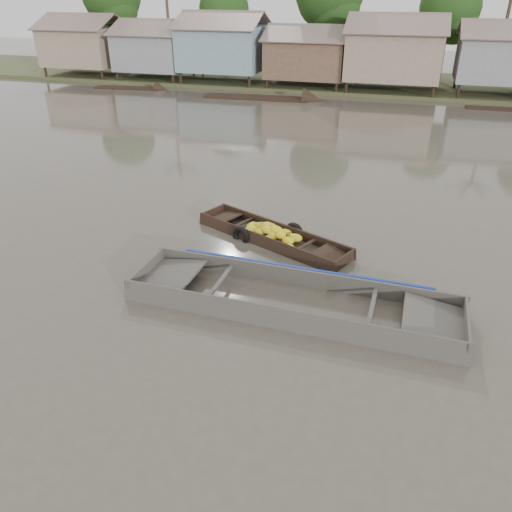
# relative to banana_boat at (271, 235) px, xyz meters

# --- Properties ---
(ground) EXTENTS (120.00, 120.00, 0.00)m
(ground) POSITION_rel_banana_boat_xyz_m (-0.41, -3.34, -0.14)
(ground) COLOR #514A3E
(ground) RESTS_ON ground
(riverbank) EXTENTS (120.00, 12.47, 10.22)m
(riverbank) POSITION_rel_banana_boat_xyz_m (2.62, 28.52, 2.93)
(riverbank) COLOR #384723
(riverbank) RESTS_ON ground
(banana_boat) EXTENTS (5.30, 3.27, 0.72)m
(banana_boat) POSITION_rel_banana_boat_xyz_m (0.00, 0.00, 0.00)
(banana_boat) COLOR black
(banana_boat) RESTS_ON ground
(viewer_boat) EXTENTS (8.19, 2.34, 0.65)m
(viewer_boat) POSITION_rel_banana_boat_xyz_m (1.50, -3.37, -0.06)
(viewer_boat) COLOR #413D37
(viewer_boat) RESTS_ON ground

